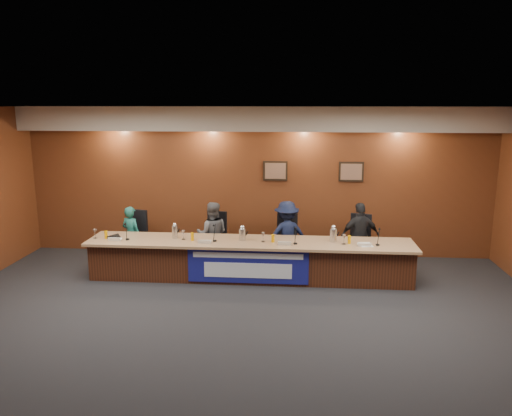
# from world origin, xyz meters

# --- Properties ---
(floor) EXTENTS (10.00, 10.00, 0.00)m
(floor) POSITION_xyz_m (0.00, 0.00, 0.00)
(floor) COLOR black
(floor) RESTS_ON ground
(ceiling) EXTENTS (10.00, 8.00, 0.04)m
(ceiling) POSITION_xyz_m (0.00, 0.00, 3.20)
(ceiling) COLOR silver
(ceiling) RESTS_ON wall_back
(wall_back) EXTENTS (10.00, 0.04, 3.20)m
(wall_back) POSITION_xyz_m (0.00, 4.00, 1.60)
(wall_back) COLOR #5B2B16
(wall_back) RESTS_ON floor
(soffit) EXTENTS (10.00, 0.50, 0.50)m
(soffit) POSITION_xyz_m (0.00, 3.75, 2.95)
(soffit) COLOR beige
(soffit) RESTS_ON wall_back
(dais_body) EXTENTS (6.00, 0.80, 0.70)m
(dais_body) POSITION_xyz_m (0.00, 2.40, 0.35)
(dais_body) COLOR #401D10
(dais_body) RESTS_ON floor
(dais_top) EXTENTS (6.10, 0.95, 0.05)m
(dais_top) POSITION_xyz_m (0.00, 2.35, 0.72)
(dais_top) COLOR #9C7551
(dais_top) RESTS_ON dais_body
(banner) EXTENTS (2.20, 0.02, 0.65)m
(banner) POSITION_xyz_m (0.00, 1.99, 0.38)
(banner) COLOR navy
(banner) RESTS_ON dais_body
(banner_text_upper) EXTENTS (2.00, 0.01, 0.10)m
(banner_text_upper) POSITION_xyz_m (0.00, 1.97, 0.58)
(banner_text_upper) COLOR silver
(banner_text_upper) RESTS_ON banner
(banner_text_lower) EXTENTS (1.60, 0.01, 0.28)m
(banner_text_lower) POSITION_xyz_m (0.00, 1.97, 0.30)
(banner_text_lower) COLOR silver
(banner_text_lower) RESTS_ON banner
(wall_photo_left) EXTENTS (0.52, 0.04, 0.42)m
(wall_photo_left) POSITION_xyz_m (0.40, 3.97, 1.85)
(wall_photo_left) COLOR black
(wall_photo_left) RESTS_ON wall_back
(wall_photo_right) EXTENTS (0.52, 0.04, 0.42)m
(wall_photo_right) POSITION_xyz_m (2.00, 3.97, 1.85)
(wall_photo_right) COLOR black
(wall_photo_right) RESTS_ON wall_back
(panelist_a) EXTENTS (0.52, 0.44, 1.21)m
(panelist_a) POSITION_xyz_m (-2.52, 3.08, 0.61)
(panelist_a) COLOR #1C5F54
(panelist_a) RESTS_ON floor
(panelist_b) EXTENTS (0.69, 0.56, 1.33)m
(panelist_b) POSITION_xyz_m (-0.83, 3.08, 0.66)
(panelist_b) COLOR #55565B
(panelist_b) RESTS_ON floor
(panelist_c) EXTENTS (1.00, 0.76, 1.37)m
(panelist_c) POSITION_xyz_m (0.67, 3.08, 0.68)
(panelist_c) COLOR black
(panelist_c) RESTS_ON floor
(panelist_d) EXTENTS (0.85, 0.50, 1.36)m
(panelist_d) POSITION_xyz_m (2.13, 3.08, 0.68)
(panelist_d) COLOR black
(panelist_d) RESTS_ON floor
(office_chair_a) EXTENTS (0.58, 0.58, 0.08)m
(office_chair_a) POSITION_xyz_m (-2.52, 3.18, 0.48)
(office_chair_a) COLOR black
(office_chair_a) RESTS_ON floor
(office_chair_b) EXTENTS (0.58, 0.58, 0.08)m
(office_chair_b) POSITION_xyz_m (-0.83, 3.18, 0.48)
(office_chair_b) COLOR black
(office_chair_b) RESTS_ON floor
(office_chair_c) EXTENTS (0.50, 0.50, 0.08)m
(office_chair_c) POSITION_xyz_m (0.67, 3.18, 0.48)
(office_chair_c) COLOR black
(office_chair_c) RESTS_ON floor
(office_chair_d) EXTENTS (0.58, 0.58, 0.08)m
(office_chair_d) POSITION_xyz_m (2.13, 3.18, 0.48)
(office_chair_d) COLOR black
(office_chair_d) RESTS_ON floor
(nameplate_a) EXTENTS (0.24, 0.08, 0.10)m
(nameplate_a) POSITION_xyz_m (-2.51, 2.12, 0.80)
(nameplate_a) COLOR white
(nameplate_a) RESTS_ON dais_top
(microphone_a) EXTENTS (0.07, 0.07, 0.02)m
(microphone_a) POSITION_xyz_m (-2.31, 2.25, 0.76)
(microphone_a) COLOR black
(microphone_a) RESTS_ON dais_top
(juice_glass_a) EXTENTS (0.06, 0.06, 0.15)m
(juice_glass_a) POSITION_xyz_m (-2.73, 2.28, 0.82)
(juice_glass_a) COLOR #E09500
(juice_glass_a) RESTS_ON dais_top
(water_glass_a) EXTENTS (0.08, 0.08, 0.18)m
(water_glass_a) POSITION_xyz_m (-2.95, 2.28, 0.84)
(water_glass_a) COLOR silver
(water_glass_a) RESTS_ON dais_top
(nameplate_b) EXTENTS (0.24, 0.08, 0.10)m
(nameplate_b) POSITION_xyz_m (-0.81, 2.09, 0.80)
(nameplate_b) COLOR white
(nameplate_b) RESTS_ON dais_top
(microphone_b) EXTENTS (0.07, 0.07, 0.02)m
(microphone_b) POSITION_xyz_m (-0.65, 2.27, 0.76)
(microphone_b) COLOR black
(microphone_b) RESTS_ON dais_top
(juice_glass_b) EXTENTS (0.06, 0.06, 0.15)m
(juice_glass_b) POSITION_xyz_m (-1.07, 2.29, 0.82)
(juice_glass_b) COLOR #E09500
(juice_glass_b) RESTS_ON dais_top
(water_glass_b) EXTENTS (0.08, 0.08, 0.18)m
(water_glass_b) POSITION_xyz_m (-1.25, 2.33, 0.84)
(water_glass_b) COLOR silver
(water_glass_b) RESTS_ON dais_top
(nameplate_c) EXTENTS (0.24, 0.08, 0.10)m
(nameplate_c) POSITION_xyz_m (0.66, 2.10, 0.80)
(nameplate_c) COLOR white
(nameplate_c) RESTS_ON dais_top
(microphone_c) EXTENTS (0.07, 0.07, 0.02)m
(microphone_c) POSITION_xyz_m (0.85, 2.21, 0.76)
(microphone_c) COLOR black
(microphone_c) RESTS_ON dais_top
(juice_glass_c) EXTENTS (0.06, 0.06, 0.15)m
(juice_glass_c) POSITION_xyz_m (0.44, 2.29, 0.82)
(juice_glass_c) COLOR #E09500
(juice_glass_c) RESTS_ON dais_top
(water_glass_c) EXTENTS (0.08, 0.08, 0.18)m
(water_glass_c) POSITION_xyz_m (0.26, 2.31, 0.84)
(water_glass_c) COLOR silver
(water_glass_c) RESTS_ON dais_top
(nameplate_d) EXTENTS (0.24, 0.08, 0.10)m
(nameplate_d) POSITION_xyz_m (2.09, 2.13, 0.80)
(nameplate_d) COLOR white
(nameplate_d) RESTS_ON dais_top
(microphone_d) EXTENTS (0.07, 0.07, 0.02)m
(microphone_d) POSITION_xyz_m (2.34, 2.25, 0.76)
(microphone_d) COLOR black
(microphone_d) RESTS_ON dais_top
(juice_glass_d) EXTENTS (0.06, 0.06, 0.15)m
(juice_glass_d) POSITION_xyz_m (1.84, 2.32, 0.82)
(juice_glass_d) COLOR #E09500
(juice_glass_d) RESTS_ON dais_top
(water_glass_d) EXTENTS (0.08, 0.08, 0.18)m
(water_glass_d) POSITION_xyz_m (1.73, 2.27, 0.84)
(water_glass_d) COLOR silver
(water_glass_d) RESTS_ON dais_top
(carafe_left) EXTENTS (0.11, 0.11, 0.25)m
(carafe_left) POSITION_xyz_m (-1.43, 2.41, 0.87)
(carafe_left) COLOR silver
(carafe_left) RESTS_ON dais_top
(carafe_mid) EXTENTS (0.13, 0.13, 0.23)m
(carafe_mid) POSITION_xyz_m (-0.14, 2.38, 0.86)
(carafe_mid) COLOR silver
(carafe_mid) RESTS_ON dais_top
(carafe_right) EXTENTS (0.13, 0.13, 0.25)m
(carafe_right) POSITION_xyz_m (1.55, 2.43, 0.87)
(carafe_right) COLOR silver
(carafe_right) RESTS_ON dais_top
(speakerphone) EXTENTS (0.32, 0.32, 0.05)m
(speakerphone) POSITION_xyz_m (-2.58, 2.34, 0.78)
(speakerphone) COLOR black
(speakerphone) RESTS_ON dais_top
(paper_stack) EXTENTS (0.26, 0.33, 0.01)m
(paper_stack) POSITION_xyz_m (2.13, 2.26, 0.75)
(paper_stack) COLOR white
(paper_stack) RESTS_ON dais_top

